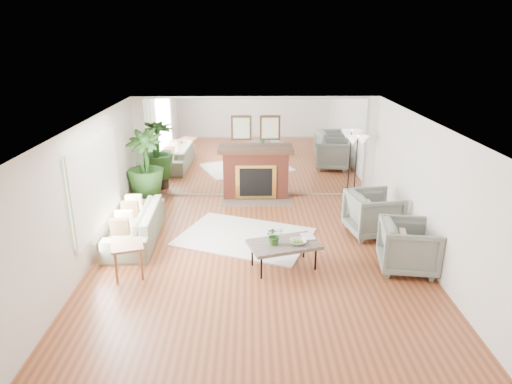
{
  "coord_description": "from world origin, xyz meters",
  "views": [
    {
      "loc": [
        -0.14,
        -7.55,
        3.93
      ],
      "look_at": [
        -0.03,
        0.6,
        1.08
      ],
      "focal_mm": 32.0,
      "sensor_mm": 36.0,
      "label": 1
    }
  ],
  "objects_px": {
    "potted_ficus": "(145,166)",
    "sofa": "(135,224)",
    "armchair_back": "(374,214)",
    "side_table": "(127,250)",
    "floor_lamp": "(357,146)",
    "armchair_front": "(409,247)",
    "fireplace": "(256,173)",
    "coffee_table": "(284,245)"
  },
  "relations": [
    {
      "from": "coffee_table",
      "to": "floor_lamp",
      "type": "relative_size",
      "value": 0.84
    },
    {
      "from": "coffee_table",
      "to": "potted_ficus",
      "type": "distance_m",
      "value": 4.39
    },
    {
      "from": "coffee_table",
      "to": "sofa",
      "type": "relative_size",
      "value": 0.6
    },
    {
      "from": "coffee_table",
      "to": "sofa",
      "type": "xyz_separation_m",
      "value": [
        -2.89,
        1.21,
        -0.11
      ]
    },
    {
      "from": "floor_lamp",
      "to": "coffee_table",
      "type": "bearing_deg",
      "value": -119.86
    },
    {
      "from": "fireplace",
      "to": "armchair_back",
      "type": "xyz_separation_m",
      "value": [
        2.37,
        -2.22,
        -0.21
      ]
    },
    {
      "from": "fireplace",
      "to": "potted_ficus",
      "type": "relative_size",
      "value": 1.11
    },
    {
      "from": "coffee_table",
      "to": "side_table",
      "type": "height_order",
      "value": "side_table"
    },
    {
      "from": "armchair_front",
      "to": "floor_lamp",
      "type": "distance_m",
      "value": 3.68
    },
    {
      "from": "coffee_table",
      "to": "side_table",
      "type": "relative_size",
      "value": 2.1
    },
    {
      "from": "coffee_table",
      "to": "sofa",
      "type": "bearing_deg",
      "value": 157.34
    },
    {
      "from": "sofa",
      "to": "potted_ficus",
      "type": "relative_size",
      "value": 1.22
    },
    {
      "from": "armchair_back",
      "to": "potted_ficus",
      "type": "distance_m",
      "value": 5.29
    },
    {
      "from": "fireplace",
      "to": "coffee_table",
      "type": "bearing_deg",
      "value": -83.03
    },
    {
      "from": "potted_ficus",
      "to": "floor_lamp",
      "type": "bearing_deg",
      "value": 3.92
    },
    {
      "from": "fireplace",
      "to": "coffee_table",
      "type": "xyz_separation_m",
      "value": [
        0.44,
        -3.62,
        -0.22
      ]
    },
    {
      "from": "armchair_front",
      "to": "potted_ficus",
      "type": "xyz_separation_m",
      "value": [
        -5.2,
        3.21,
        0.55
      ]
    },
    {
      "from": "armchair_front",
      "to": "potted_ficus",
      "type": "relative_size",
      "value": 0.52
    },
    {
      "from": "side_table",
      "to": "floor_lamp",
      "type": "bearing_deg",
      "value": 38.71
    },
    {
      "from": "floor_lamp",
      "to": "potted_ficus",
      "type": "bearing_deg",
      "value": -176.08
    },
    {
      "from": "sofa",
      "to": "potted_ficus",
      "type": "bearing_deg",
      "value": -177.55
    },
    {
      "from": "fireplace",
      "to": "side_table",
      "type": "height_order",
      "value": "fireplace"
    },
    {
      "from": "potted_ficus",
      "to": "floor_lamp",
      "type": "height_order",
      "value": "potted_ficus"
    },
    {
      "from": "fireplace",
      "to": "armchair_front",
      "type": "height_order",
      "value": "fireplace"
    },
    {
      "from": "sofa",
      "to": "potted_ficus",
      "type": "height_order",
      "value": "potted_ficus"
    },
    {
      "from": "coffee_table",
      "to": "sofa",
      "type": "distance_m",
      "value": 3.14
    },
    {
      "from": "armchair_front",
      "to": "floor_lamp",
      "type": "bearing_deg",
      "value": 11.18
    },
    {
      "from": "potted_ficus",
      "to": "sofa",
      "type": "bearing_deg",
      "value": -85.52
    },
    {
      "from": "side_table",
      "to": "floor_lamp",
      "type": "height_order",
      "value": "floor_lamp"
    },
    {
      "from": "fireplace",
      "to": "floor_lamp",
      "type": "bearing_deg",
      "value": -3.74
    },
    {
      "from": "fireplace",
      "to": "potted_ficus",
      "type": "distance_m",
      "value": 2.67
    },
    {
      "from": "fireplace",
      "to": "floor_lamp",
      "type": "distance_m",
      "value": 2.54
    },
    {
      "from": "armchair_back",
      "to": "armchair_front",
      "type": "height_order",
      "value": "armchair_back"
    },
    {
      "from": "fireplace",
      "to": "coffee_table",
      "type": "relative_size",
      "value": 1.51
    },
    {
      "from": "fireplace",
      "to": "sofa",
      "type": "relative_size",
      "value": 0.91
    },
    {
      "from": "potted_ficus",
      "to": "floor_lamp",
      "type": "xyz_separation_m",
      "value": [
        5.03,
        0.34,
        0.4
      ]
    },
    {
      "from": "sofa",
      "to": "side_table",
      "type": "bearing_deg",
      "value": 7.23
    },
    {
      "from": "coffee_table",
      "to": "armchair_back",
      "type": "distance_m",
      "value": 2.39
    },
    {
      "from": "armchair_front",
      "to": "potted_ficus",
      "type": "distance_m",
      "value": 6.14
    },
    {
      "from": "potted_ficus",
      "to": "armchair_back",
      "type": "bearing_deg",
      "value": -19.05
    },
    {
      "from": "armchair_front",
      "to": "floor_lamp",
      "type": "height_order",
      "value": "floor_lamp"
    },
    {
      "from": "sofa",
      "to": "armchair_back",
      "type": "distance_m",
      "value": 4.83
    }
  ]
}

